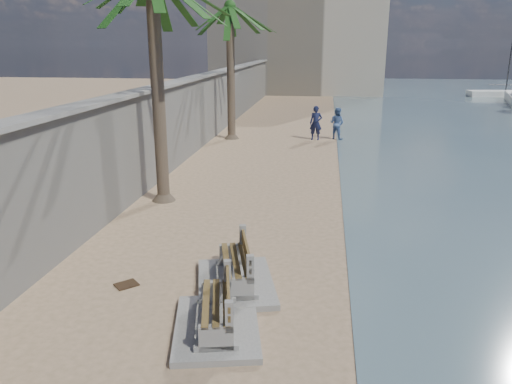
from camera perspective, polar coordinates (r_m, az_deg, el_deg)
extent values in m
cube|color=gray|center=(27.19, -6.11, 9.27)|extent=(0.45, 70.00, 3.50)
cube|color=gray|center=(27.03, -6.22, 13.06)|extent=(0.80, 70.00, 0.12)
cube|color=#B7AA93|center=(58.30, 4.92, 18.31)|extent=(18.00, 12.00, 14.00)
cube|color=gray|center=(11.25, -2.34, -10.35)|extent=(2.17, 2.72, 0.13)
cube|color=gray|center=(9.71, -4.51, -15.13)|extent=(1.99, 2.54, 0.12)
cylinder|color=brown|center=(16.71, -11.13, 10.98)|extent=(0.42, 0.42, 7.23)
cylinder|color=brown|center=(28.09, -2.89, 13.25)|extent=(0.44, 0.44, 7.09)
cylinder|color=#2D2D33|center=(19.31, -12.22, 19.04)|extent=(0.12, 0.12, 5.00)
imported|color=#161B3D|center=(28.14, 6.87, 8.11)|extent=(0.82, 0.59, 2.16)
imported|color=#506EA6|center=(28.55, 9.24, 7.94)|extent=(1.18, 1.10, 1.96)
cube|color=silver|center=(57.57, 26.60, 9.96)|extent=(7.40, 2.50, 0.70)
cylinder|color=#2D2D33|center=(57.36, 27.19, 14.44)|extent=(0.12, 0.12, 8.57)
cube|color=#382616|center=(11.65, -14.58, -10.20)|extent=(0.60, 0.60, 0.03)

